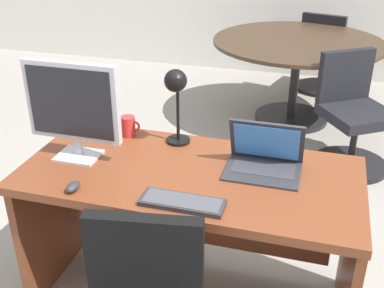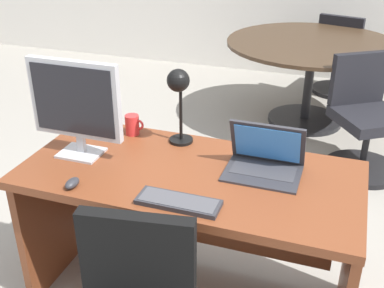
{
  "view_description": "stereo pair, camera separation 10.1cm",
  "coord_description": "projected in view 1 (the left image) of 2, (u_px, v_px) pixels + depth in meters",
  "views": [
    {
      "loc": [
        0.52,
        -1.79,
        1.83
      ],
      "look_at": [
        0.0,
        0.04,
        0.87
      ],
      "focal_mm": 44.6,
      "sensor_mm": 36.0,
      "label": 1
    },
    {
      "loc": [
        0.62,
        -1.76,
        1.83
      ],
      "look_at": [
        0.0,
        0.04,
        0.87
      ],
      "focal_mm": 44.6,
      "sensor_mm": 36.0,
      "label": 2
    }
  ],
  "objects": [
    {
      "name": "mouse",
      "position": [
        73.0,
        187.0,
        2.0
      ],
      "size": [
        0.05,
        0.08,
        0.04
      ],
      "color": "#2D2D33",
      "rests_on": "desk"
    },
    {
      "name": "desk",
      "position": [
        193.0,
        205.0,
        2.28
      ],
      "size": [
        1.53,
        0.72,
        0.75
      ],
      "color": "brown",
      "rests_on": "ground"
    },
    {
      "name": "meeting_table",
      "position": [
        296.0,
        60.0,
        4.25
      ],
      "size": [
        1.5,
        1.5,
        0.76
      ],
      "color": "black",
      "rests_on": "ground"
    },
    {
      "name": "meeting_chair_near",
      "position": [
        323.0,
        61.0,
        5.04
      ],
      "size": [
        0.56,
        0.58,
        0.85
      ],
      "color": "black",
      "rests_on": "ground"
    },
    {
      "name": "keyboard",
      "position": [
        182.0,
        202.0,
        1.91
      ],
      "size": [
        0.34,
        0.12,
        0.02
      ],
      "color": "#2D2D33",
      "rests_on": "desk"
    },
    {
      "name": "coffee_mug",
      "position": [
        129.0,
        126.0,
        2.46
      ],
      "size": [
        0.1,
        0.07,
        0.1
      ],
      "color": "red",
      "rests_on": "desk"
    },
    {
      "name": "meeting_chair_far",
      "position": [
        352.0,
        121.0,
        3.58
      ],
      "size": [
        0.64,
        0.65,
        0.86
      ],
      "color": "black",
      "rests_on": "ground"
    },
    {
      "name": "desk_lamp",
      "position": [
        176.0,
        91.0,
        2.26
      ],
      "size": [
        0.12,
        0.14,
        0.39
      ],
      "color": "black",
      "rests_on": "desk"
    },
    {
      "name": "laptop",
      "position": [
        265.0,
        154.0,
        2.15
      ],
      "size": [
        0.33,
        0.26,
        0.23
      ],
      "color": "#2D2D33",
      "rests_on": "desk"
    },
    {
      "name": "monitor",
      "position": [
        72.0,
        105.0,
        2.15
      ],
      "size": [
        0.45,
        0.16,
        0.47
      ],
      "color": "#B7BABF",
      "rests_on": "desk"
    },
    {
      "name": "ground",
      "position": [
        243.0,
        161.0,
        3.77
      ],
      "size": [
        12.0,
        12.0,
        0.0
      ],
      "primitive_type": "plane",
      "color": "gray"
    }
  ]
}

